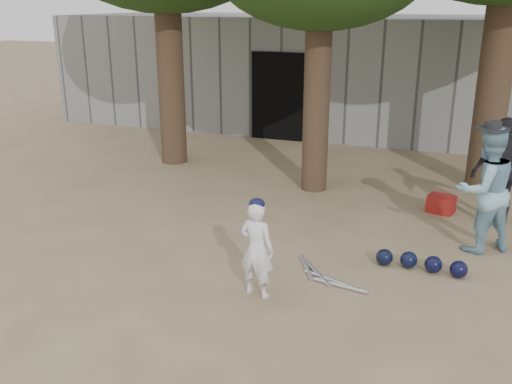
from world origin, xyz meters
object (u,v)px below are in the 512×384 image
at_px(boy_player, 257,249).
at_px(red_bag, 441,204).
at_px(spectator_blue, 484,190).
at_px(spectator_dark, 503,172).

bearing_deg(boy_player, red_bag, -107.75).
height_order(boy_player, spectator_blue, spectator_blue).
bearing_deg(red_bag, boy_player, -117.53).
xyz_separation_m(boy_player, red_bag, (1.96, 3.75, -0.46)).
bearing_deg(spectator_dark, spectator_blue, 50.49).
height_order(boy_player, spectator_dark, spectator_dark).
xyz_separation_m(spectator_blue, spectator_dark, (0.28, 1.17, -0.04)).
bearing_deg(spectator_dark, boy_player, 25.49).
distance_m(spectator_dark, red_bag, 1.15).
relative_size(spectator_blue, red_bag, 4.31).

